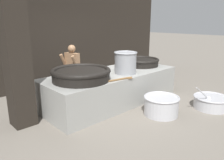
{
  "coord_description": "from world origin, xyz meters",
  "views": [
    {
      "loc": [
        -3.75,
        -3.99,
        2.09
      ],
      "look_at": [
        0.0,
        0.0,
        0.59
      ],
      "focal_mm": 35.0,
      "sensor_mm": 36.0,
      "label": 1
    }
  ],
  "objects": [
    {
      "name": "stock_pot",
      "position": [
        0.19,
        -0.29,
        1.08
      ],
      "size": [
        0.58,
        0.58,
        0.55
      ],
      "color": "gray",
      "rests_on": "hearth_platform"
    },
    {
      "name": "prep_bowl_meat",
      "position": [
        0.25,
        -1.38,
        0.24
      ],
      "size": [
        0.81,
        0.81,
        0.43
      ],
      "color": "#B7B7BC",
      "rests_on": "ground_plane"
    },
    {
      "name": "support_pillar",
      "position": [
        -2.24,
        0.3,
        1.83
      ],
      "size": [
        0.43,
        0.43,
        3.65
      ],
      "primitive_type": "cube",
      "color": "black",
      "rests_on": "ground_plane"
    },
    {
      "name": "ground_plane",
      "position": [
        0.0,
        0.0,
        0.0
      ],
      "size": [
        60.0,
        60.0,
        0.0
      ],
      "primitive_type": "plane",
      "color": "slate"
    },
    {
      "name": "giant_wok_far",
      "position": [
        1.25,
        0.09,
        0.91
      ],
      "size": [
        1.08,
        1.08,
        0.22
      ],
      "color": "black",
      "rests_on": "hearth_platform"
    },
    {
      "name": "prep_bowl_vegetables",
      "position": [
        1.45,
        -2.0,
        0.17
      ],
      "size": [
        1.1,
        0.85,
        0.66
      ],
      "color": "#B7B7BC",
      "rests_on": "ground_plane"
    },
    {
      "name": "back_wall",
      "position": [
        0.0,
        2.5,
        1.83
      ],
      "size": [
        9.36,
        0.24,
        3.65
      ],
      "primitive_type": "cube",
      "color": "black",
      "rests_on": "ground_plane"
    },
    {
      "name": "cook",
      "position": [
        -0.56,
        0.98,
        0.79
      ],
      "size": [
        0.4,
        0.57,
        1.47
      ],
      "rotation": [
        0.0,
        0.0,
        3.35
      ],
      "color": "#8C6647",
      "rests_on": "ground_plane"
    },
    {
      "name": "stirring_paddle",
      "position": [
        -0.49,
        -0.64,
        0.81
      ],
      "size": [
        1.0,
        0.24,
        0.04
      ],
      "rotation": [
        0.0,
        0.0,
        -0.17
      ],
      "color": "brown",
      "rests_on": "hearth_platform"
    },
    {
      "name": "hearth_platform",
      "position": [
        0.0,
        0.0,
        0.4
      ],
      "size": [
        3.67,
        1.45,
        0.79
      ],
      "color": "gray",
      "rests_on": "ground_plane"
    },
    {
      "name": "giant_wok_near",
      "position": [
        -1.02,
        -0.07,
        0.94
      ],
      "size": [
        1.33,
        1.33,
        0.27
      ],
      "color": "black",
      "rests_on": "hearth_platform"
    }
  ]
}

